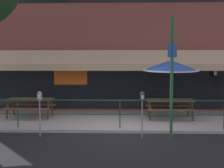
% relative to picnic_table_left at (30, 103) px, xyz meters
% --- Properties ---
extents(ground_plane, '(120.00, 120.00, 0.00)m').
position_rel_picnic_table_left_xyz_m(ground_plane, '(3.60, -2.23, -0.71)').
color(ground_plane, black).
extents(patio_deck, '(15.00, 4.00, 0.10)m').
position_rel_picnic_table_left_xyz_m(patio_deck, '(3.60, -0.23, -0.66)').
color(patio_deck, '#ADA89E').
rests_on(patio_deck, ground).
extents(restaurant_building, '(15.00, 1.60, 8.06)m').
position_rel_picnic_table_left_xyz_m(restaurant_building, '(3.60, 2.00, 3.29)').
color(restaurant_building, brown).
rests_on(restaurant_building, ground).
extents(patio_railing, '(13.84, 0.04, 0.97)m').
position_rel_picnic_table_left_xyz_m(patio_railing, '(3.60, -1.93, 0.09)').
color(patio_railing, '#194723').
rests_on(patio_railing, patio_deck).
extents(picnic_table_left, '(1.80, 1.42, 0.76)m').
position_rel_picnic_table_left_xyz_m(picnic_table_left, '(0.00, 0.00, 0.00)').
color(picnic_table_left, brown).
rests_on(picnic_table_left, patio_deck).
extents(picnic_table_centre, '(1.80, 1.42, 0.76)m').
position_rel_picnic_table_left_xyz_m(picnic_table_centre, '(5.54, -0.12, 0.00)').
color(picnic_table_centre, brown).
rests_on(picnic_table_centre, patio_deck).
extents(patio_umbrella_centre, '(2.14, 2.14, 2.38)m').
position_rel_picnic_table_left_xyz_m(patio_umbrella_centre, '(5.54, -0.20, 1.47)').
color(patio_umbrella_centre, '#B7B2A8').
rests_on(patio_umbrella_centre, patio_deck).
extents(parking_meter_near, '(0.15, 0.16, 1.42)m').
position_rel_picnic_table_left_xyz_m(parking_meter_near, '(1.11, -2.73, 0.44)').
color(parking_meter_near, gray).
rests_on(parking_meter_near, ground).
extents(parking_meter_far, '(0.15, 0.16, 1.42)m').
position_rel_picnic_table_left_xyz_m(parking_meter_far, '(4.28, -2.79, 0.44)').
color(parking_meter_far, gray).
rests_on(parking_meter_far, ground).
extents(street_sign_pole, '(0.28, 0.09, 3.70)m').
position_rel_picnic_table_left_xyz_m(street_sign_pole, '(5.19, -2.68, 1.20)').
color(street_sign_pole, '#1E6033').
rests_on(street_sign_pole, ground).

